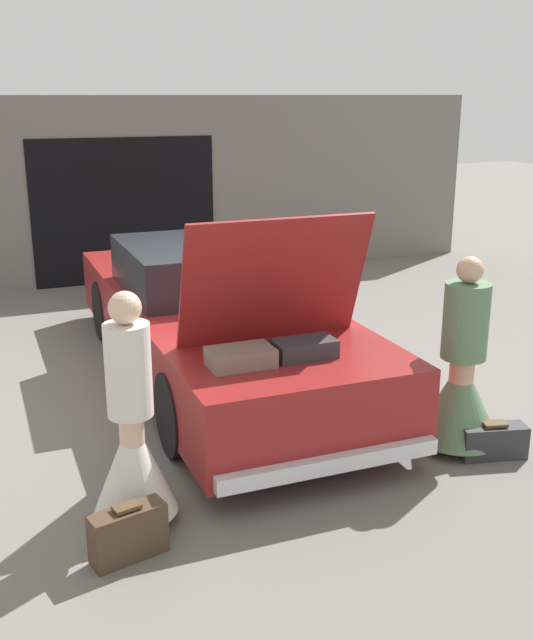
% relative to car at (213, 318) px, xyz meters
% --- Properties ---
extents(ground_plane, '(40.00, 40.00, 0.00)m').
position_rel_car_xyz_m(ground_plane, '(0.00, -0.03, -0.61)').
color(ground_plane, slate).
extents(garage_wall_back, '(12.00, 0.14, 2.80)m').
position_rel_car_xyz_m(garage_wall_back, '(0.00, 4.42, 0.78)').
color(garage_wall_back, slate).
rests_on(garage_wall_back, ground_plane).
extents(car, '(1.87, 5.43, 1.92)m').
position_rel_car_xyz_m(car, '(0.00, 0.00, 0.00)').
color(car, maroon).
rests_on(car, ground_plane).
extents(person_left, '(0.57, 0.57, 1.63)m').
position_rel_car_xyz_m(person_left, '(-1.36, -2.50, -0.03)').
color(person_left, beige).
rests_on(person_left, ground_plane).
extents(person_right, '(0.69, 0.69, 1.61)m').
position_rel_car_xyz_m(person_right, '(1.36, -2.35, -0.04)').
color(person_right, tan).
rests_on(person_right, ground_plane).
extents(suitcase_beside_left_person, '(0.51, 0.28, 0.37)m').
position_rel_car_xyz_m(suitcase_beside_left_person, '(-1.49, -2.91, -0.44)').
color(suitcase_beside_left_person, '#473323').
rests_on(suitcase_beside_left_person, ground_plane).
extents(suitcase_beside_right_person, '(0.56, 0.31, 0.30)m').
position_rel_car_xyz_m(suitcase_beside_right_person, '(1.51, -2.63, -0.47)').
color(suitcase_beside_right_person, '#2D2D33').
rests_on(suitcase_beside_right_person, ground_plane).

